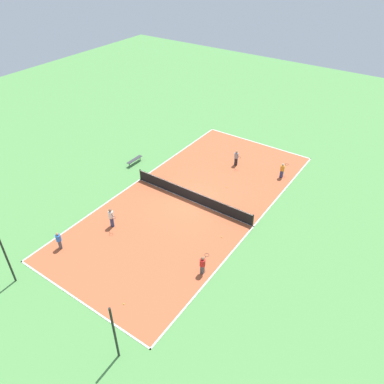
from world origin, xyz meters
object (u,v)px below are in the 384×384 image
tennis_net (192,196)px  player_far_white (111,217)px  player_coach_red (203,264)px  tennis_ball_far_baseline (222,237)px  tennis_ball_right_alley (227,187)px  tennis_ball_left_sideline (190,181)px  bench (135,160)px  tennis_ball_midcourt (124,304)px  player_near_blue (59,240)px  player_center_orange (282,170)px  fence_post_back_right (7,259)px  player_baseline_gray (236,157)px  fence_post_back_left (114,333)px

tennis_net → player_far_white: (3.08, 5.84, 0.37)m
player_coach_red → tennis_ball_far_baseline: player_coach_red is taller
player_far_white → tennis_ball_right_alley: player_far_white is taller
tennis_ball_far_baseline → tennis_ball_left_sideline: (5.88, -4.54, 0.00)m
bench → tennis_ball_midcourt: 15.91m
bench → player_near_blue: bearing=16.2°
bench → player_near_blue: size_ratio=1.30×
player_coach_red → tennis_ball_left_sideline: bearing=33.3°
player_near_blue → player_center_orange: bearing=99.4°
player_center_orange → fence_post_back_right: bearing=168.5°
tennis_net → player_baseline_gray: 6.85m
bench → tennis_ball_midcourt: (-10.08, 12.31, -0.33)m
player_near_blue → player_baseline_gray: player_baseline_gray is taller
tennis_net → fence_post_back_right: fence_post_back_right is taller
tennis_ball_far_baseline → bench: bearing=-19.2°
player_center_orange → player_baseline_gray: (4.29, 0.46, 0.05)m
player_far_white → tennis_net: bearing=85.1°
player_center_orange → player_coach_red: player_coach_red is taller
player_far_white → player_coach_red: bearing=22.4°
player_baseline_gray → tennis_ball_right_alley: 3.86m
player_center_orange → tennis_ball_midcourt: size_ratio=20.39×
tennis_ball_midcourt → tennis_net: bearing=-77.1°
bench → player_far_white: player_far_white is taller
tennis_ball_left_sideline → fence_post_back_right: (2.71, 15.22, 1.88)m
player_coach_red → tennis_ball_far_baseline: 3.69m
tennis_ball_left_sideline → fence_post_back_right: fence_post_back_right is taller
tennis_net → player_far_white: 6.61m
bench → tennis_ball_far_baseline: bench is taller
tennis_ball_far_baseline → player_near_blue: bearing=39.8°
player_baseline_gray → tennis_ball_midcourt: bearing=-47.2°
fence_post_back_left → fence_post_back_right: size_ratio=1.00×
player_far_white → tennis_ball_left_sideline: size_ratio=23.22×
player_coach_red → tennis_ball_right_alley: bearing=15.5°
tennis_ball_left_sideline → tennis_net: bearing=127.6°
bench → player_center_orange: 13.35m
tennis_ball_left_sideline → tennis_ball_right_alley: (-3.00, -1.05, 0.00)m
player_far_white → tennis_ball_left_sideline: (-1.39, -8.03, -0.87)m
tennis_ball_right_alley → player_coach_red: bearing=111.2°
bench → fence_post_back_left: fence_post_back_left is taller
player_coach_red → fence_post_back_left: (0.47, 7.13, 1.12)m
player_coach_red → tennis_ball_right_alley: size_ratio=20.68×
tennis_ball_far_baseline → tennis_ball_left_sideline: size_ratio=1.00×
player_near_blue → fence_post_back_right: size_ratio=0.35×
tennis_ball_right_alley → tennis_ball_midcourt: (-1.11, 13.78, 0.00)m
player_baseline_gray → tennis_ball_midcourt: player_baseline_gray is taller
player_far_white → player_baseline_gray: bearing=98.4°
tennis_net → bench: 7.86m
bench → fence_post_back_right: bearing=12.4°
player_far_white → fence_post_back_left: 10.41m
tennis_ball_far_baseline → fence_post_back_right: size_ratio=0.02×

